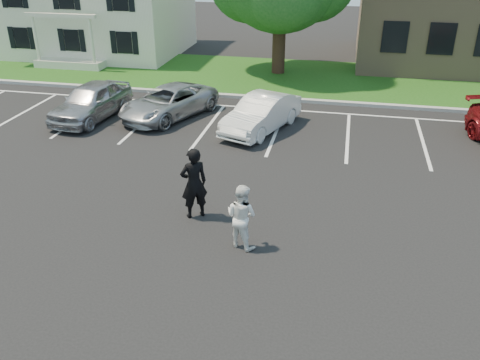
% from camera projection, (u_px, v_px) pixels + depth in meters
% --- Properties ---
extents(ground_plane, '(90.00, 90.00, 0.00)m').
position_uv_depth(ground_plane, '(232.00, 240.00, 13.23)').
color(ground_plane, black).
rests_on(ground_plane, ground).
extents(curb, '(40.00, 0.30, 0.15)m').
position_uv_depth(curb, '(289.00, 100.00, 23.70)').
color(curb, gray).
rests_on(curb, ground).
extents(grass_strip, '(44.00, 8.00, 0.08)m').
position_uv_depth(grass_strip, '(298.00, 78.00, 27.21)').
color(grass_strip, '#12450F').
rests_on(grass_strip, ground).
extents(stall_lines, '(34.00, 5.36, 0.01)m').
position_uv_depth(stall_lines, '(314.00, 126.00, 20.80)').
color(stall_lines, silver).
rests_on(stall_lines, ground).
extents(man_black_suit, '(0.90, 0.83, 2.06)m').
position_uv_depth(man_black_suit, '(194.00, 183.00, 13.86)').
color(man_black_suit, black).
rests_on(man_black_suit, ground).
extents(man_white_shirt, '(1.02, 0.93, 1.71)m').
position_uv_depth(man_white_shirt, '(241.00, 216.00, 12.63)').
color(man_white_shirt, white).
rests_on(man_white_shirt, ground).
extents(car_silver_west, '(2.31, 4.61, 1.51)m').
position_uv_depth(car_silver_west, '(91.00, 101.00, 21.28)').
color(car_silver_west, '#AAAAAF').
rests_on(car_silver_west, ground).
extents(car_silver_minivan, '(3.84, 5.15, 1.30)m').
position_uv_depth(car_silver_minivan, '(169.00, 102.00, 21.50)').
color(car_silver_minivan, '#A2A5A9').
rests_on(car_silver_minivan, ground).
extents(car_white_sedan, '(2.83, 4.47, 1.39)m').
position_uv_depth(car_white_sedan, '(261.00, 114.00, 20.02)').
color(car_white_sedan, silver).
rests_on(car_white_sedan, ground).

